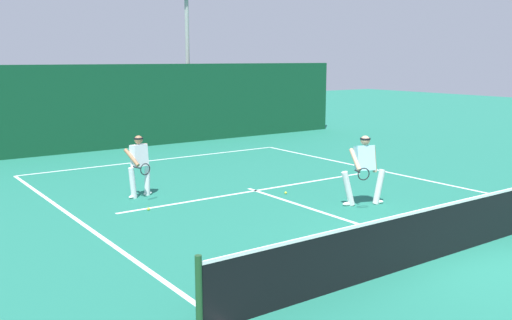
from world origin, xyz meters
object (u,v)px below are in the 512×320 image
at_px(light_pole, 187,46).
at_px(tennis_ball, 286,193).
at_px(player_far, 139,163).
at_px(tennis_ball_extra, 148,209).
at_px(player_near, 364,167).

bearing_deg(light_pole, tennis_ball, -106.44).
height_order(tennis_ball, light_pole, light_pole).
bearing_deg(player_far, tennis_ball_extra, 59.93).
bearing_deg(tennis_ball_extra, tennis_ball, -9.23).
xyz_separation_m(player_far, tennis_ball, (3.20, -1.92, -0.83)).
bearing_deg(tennis_ball, player_near, -66.73).
bearing_deg(player_near, light_pole, -79.66).
distance_m(tennis_ball, tennis_ball_extra, 3.65).
xyz_separation_m(player_far, tennis_ball_extra, (-0.40, -1.33, -0.83)).
relative_size(tennis_ball, light_pole, 0.01).
height_order(player_near, light_pole, light_pole).
relative_size(player_near, tennis_ball_extra, 25.57).
bearing_deg(light_pole, player_near, -100.63).
distance_m(player_near, light_pole, 13.71).
height_order(player_far, tennis_ball_extra, player_far).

